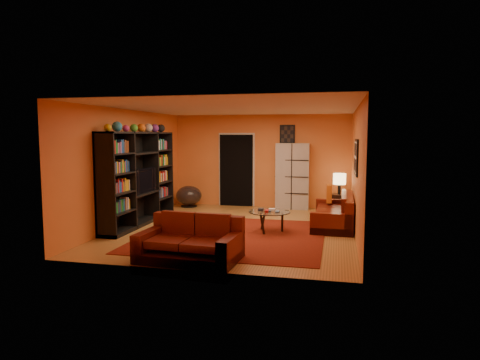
% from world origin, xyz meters
% --- Properties ---
extents(floor, '(6.00, 6.00, 0.00)m').
position_xyz_m(floor, '(0.00, 0.00, 0.00)').
color(floor, olive).
rests_on(floor, ground).
extents(ceiling, '(6.00, 6.00, 0.00)m').
position_xyz_m(ceiling, '(0.00, 0.00, 2.60)').
color(ceiling, white).
rests_on(ceiling, wall_back).
extents(wall_back, '(6.00, 0.00, 6.00)m').
position_xyz_m(wall_back, '(0.00, 3.00, 1.30)').
color(wall_back, orange).
rests_on(wall_back, floor).
extents(wall_front, '(6.00, 0.00, 6.00)m').
position_xyz_m(wall_front, '(0.00, -3.00, 1.30)').
color(wall_front, orange).
rests_on(wall_front, floor).
extents(wall_left, '(0.00, 6.00, 6.00)m').
position_xyz_m(wall_left, '(-2.50, 0.00, 1.30)').
color(wall_left, orange).
rests_on(wall_left, floor).
extents(wall_right, '(0.00, 6.00, 6.00)m').
position_xyz_m(wall_right, '(2.50, 0.00, 1.30)').
color(wall_right, orange).
rests_on(wall_right, floor).
extents(rug, '(3.60, 3.60, 0.01)m').
position_xyz_m(rug, '(0.10, -0.70, 0.01)').
color(rug, '#531209').
rests_on(rug, floor).
extents(doorway, '(0.95, 0.10, 2.04)m').
position_xyz_m(doorway, '(-0.70, 2.96, 1.02)').
color(doorway, black).
rests_on(doorway, floor).
extents(wall_art_right, '(0.03, 1.00, 0.70)m').
position_xyz_m(wall_art_right, '(2.48, -0.30, 1.60)').
color(wall_art_right, black).
rests_on(wall_art_right, wall_right).
extents(wall_art_back, '(0.42, 0.03, 0.52)m').
position_xyz_m(wall_art_back, '(0.75, 2.98, 2.05)').
color(wall_art_back, black).
rests_on(wall_art_back, wall_back).
extents(entertainment_unit, '(0.45, 3.00, 2.10)m').
position_xyz_m(entertainment_unit, '(-2.27, 0.00, 1.05)').
color(entertainment_unit, black).
rests_on(entertainment_unit, floor).
extents(tv, '(0.98, 0.13, 0.56)m').
position_xyz_m(tv, '(-2.23, 0.03, 1.00)').
color(tv, black).
rests_on(tv, entertainment_unit).
extents(sofa, '(0.89, 2.12, 0.85)m').
position_xyz_m(sofa, '(2.14, 0.74, 0.29)').
color(sofa, '#4D110A').
rests_on(sofa, rug).
extents(loveseat, '(1.66, 1.07, 0.85)m').
position_xyz_m(loveseat, '(-0.18, -2.41, 0.28)').
color(loveseat, '#4D110A').
rests_on(loveseat, rug).
extents(throw_pillow, '(0.12, 0.42, 0.42)m').
position_xyz_m(throw_pillow, '(1.95, 1.50, 0.63)').
color(throw_pillow, orange).
rests_on(throw_pillow, sofa).
extents(coffee_table, '(0.87, 0.87, 0.43)m').
position_xyz_m(coffee_table, '(0.76, -0.20, 0.39)').
color(coffee_table, silver).
rests_on(coffee_table, floor).
extents(storage_cabinet, '(0.92, 0.45, 1.81)m').
position_xyz_m(storage_cabinet, '(0.92, 2.80, 0.90)').
color(storage_cabinet, '#AFA9A2').
rests_on(storage_cabinet, floor).
extents(bowl_chair, '(0.73, 0.73, 0.59)m').
position_xyz_m(bowl_chair, '(-1.97, 2.47, 0.32)').
color(bowl_chair, black).
rests_on(bowl_chair, floor).
extents(side_table, '(0.47, 0.47, 0.50)m').
position_xyz_m(side_table, '(2.19, 2.36, 0.25)').
color(side_table, black).
rests_on(side_table, floor).
extents(table_lamp, '(0.33, 0.33, 0.54)m').
position_xyz_m(table_lamp, '(2.19, 2.36, 0.89)').
color(table_lamp, black).
rests_on(table_lamp, side_table).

